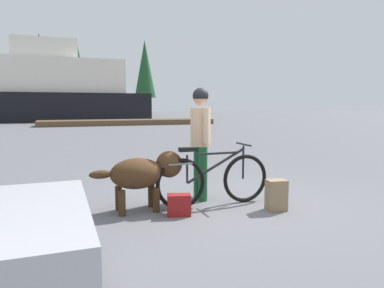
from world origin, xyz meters
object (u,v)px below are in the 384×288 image
Objects in this scene: person_cyclist at (200,132)px; dog at (144,173)px; handbag_pannier at (179,205)px; bicycle at (213,179)px; ferry_boat at (21,91)px; backpack at (276,195)px.

dog is at bearing -163.86° from person_cyclist.
person_cyclist is 1.32m from handbag_pannier.
bicycle is 5.70× the size of handbag_pannier.
dog is 0.06× the size of ferry_boat.
person_cyclist is 1.52m from backpack.
person_cyclist is 5.61× the size of handbag_pannier.
backpack is (0.80, -0.96, -0.87)m from person_cyclist.
bicycle is 0.95m from backpack.
dog is at bearing -82.27° from ferry_boat.
backpack is (1.79, -0.67, -0.33)m from dog.
handbag_pannier is at bearing -46.21° from dog.
handbag_pannier is 32.96m from ferry_boat.
handbag_pannier is (-1.40, 0.26, -0.07)m from backpack.
ferry_boat is at bearing 99.55° from person_cyclist.
bicycle is at bearing -6.78° from dog.
bicycle is 1.02× the size of person_cyclist.
bicycle is 0.80m from person_cyclist.
person_cyclist is 32.30m from ferry_boat.
person_cyclist is (-0.04, 0.41, 0.69)m from bicycle.
person_cyclist is 1.16m from dog.
bicycle reaches higher than backpack.
handbag_pannier is at bearing 169.42° from backpack.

